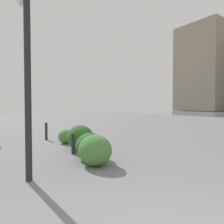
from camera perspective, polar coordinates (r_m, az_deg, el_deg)
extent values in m
cube|color=gray|center=(74.06, 24.91, 10.77)|extent=(14.23, 15.73, 26.55)
cylinder|color=#232328|center=(4.77, -22.48, 6.17)|extent=(0.14, 0.14, 4.03)
sphere|color=#EAEACC|center=(5.62, -23.65, 26.63)|extent=(0.28, 0.28, 0.28)
cylinder|color=#232328|center=(7.08, -10.82, -9.03)|extent=(0.12, 0.12, 0.62)
sphere|color=#232328|center=(7.02, -10.83, -6.22)|extent=(0.13, 0.13, 0.13)
cylinder|color=#232328|center=(10.20, -17.91, -5.42)|extent=(0.12, 0.12, 0.73)
sphere|color=#232328|center=(10.15, -17.93, -3.15)|extent=(0.13, 0.13, 0.13)
ellipsoid|color=#477F38|center=(9.07, -12.77, -6.67)|extent=(0.72, 0.65, 0.61)
ellipsoid|color=#477F38|center=(5.68, -4.75, -10.61)|extent=(0.99, 0.89, 0.84)
ellipsoid|color=#2D6628|center=(7.72, -8.88, -7.02)|extent=(1.07, 0.96, 0.91)
ellipsoid|color=#2D6628|center=(6.31, -6.14, -9.48)|extent=(0.95, 0.86, 0.81)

